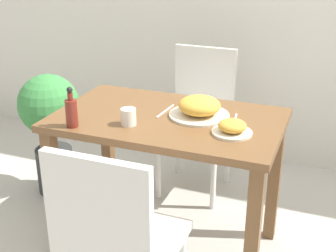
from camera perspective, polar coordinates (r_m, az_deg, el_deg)
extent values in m
plane|color=#B7B2A8|center=(2.63, 0.00, -14.33)|extent=(16.00, 16.00, 0.00)
cube|color=brown|center=(2.26, 0.00, 0.75)|extent=(1.09, 0.67, 0.04)
cube|color=brown|center=(2.43, -13.64, -8.35)|extent=(0.06, 0.06, 0.72)
cube|color=brown|center=(2.09, 10.24, -13.58)|extent=(0.06, 0.06, 0.72)
cube|color=brown|center=(2.85, -7.31, -2.97)|extent=(0.06, 0.06, 0.72)
cube|color=brown|center=(2.57, 12.81, -6.40)|extent=(0.06, 0.06, 0.72)
cube|color=silver|center=(1.90, -5.24, -13.90)|extent=(0.42, 0.42, 0.04)
cube|color=silver|center=(1.63, -8.56, -10.82)|extent=(0.40, 0.04, 0.44)
cube|color=silver|center=(2.94, 3.33, 0.05)|extent=(0.42, 0.42, 0.04)
cube|color=silver|center=(3.03, 4.57, 5.56)|extent=(0.40, 0.04, 0.44)
cylinder|color=white|center=(2.94, -1.22, -5.01)|extent=(0.03, 0.03, 0.44)
cylinder|color=white|center=(2.84, 5.57, -6.21)|extent=(0.03, 0.03, 0.44)
cylinder|color=white|center=(3.24, 1.20, -2.23)|extent=(0.03, 0.03, 0.44)
cylinder|color=white|center=(3.15, 7.37, -3.22)|extent=(0.03, 0.03, 0.44)
cylinder|color=beige|center=(2.26, 3.82, 1.34)|extent=(0.29, 0.29, 0.01)
ellipsoid|color=gold|center=(2.25, 3.85, 2.52)|extent=(0.20, 0.20, 0.09)
cylinder|color=beige|center=(2.08, 7.81, -0.79)|extent=(0.18, 0.18, 0.01)
ellipsoid|color=gold|center=(2.07, 7.85, 0.04)|extent=(0.13, 0.13, 0.05)
cylinder|color=silver|center=(2.15, -4.84, 1.12)|extent=(0.07, 0.07, 0.08)
cylinder|color=maroon|center=(2.16, -11.67, 1.50)|extent=(0.05, 0.05, 0.13)
cylinder|color=maroon|center=(2.14, -11.85, 3.54)|extent=(0.02, 0.02, 0.04)
sphere|color=black|center=(2.13, -11.91, 4.34)|extent=(0.03, 0.03, 0.03)
cube|color=silver|center=(2.32, -0.33, 1.84)|extent=(0.02, 0.19, 0.00)
cube|color=silver|center=(2.22, 8.14, 0.65)|extent=(0.03, 0.18, 0.00)
cylinder|color=#333333|center=(3.14, -13.55, -5.18)|extent=(0.23, 0.23, 0.30)
cylinder|color=brown|center=(3.05, -13.91, -1.76)|extent=(0.04, 0.04, 0.11)
sphere|color=#387F3D|center=(2.96, -14.35, 2.55)|extent=(0.38, 0.38, 0.38)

